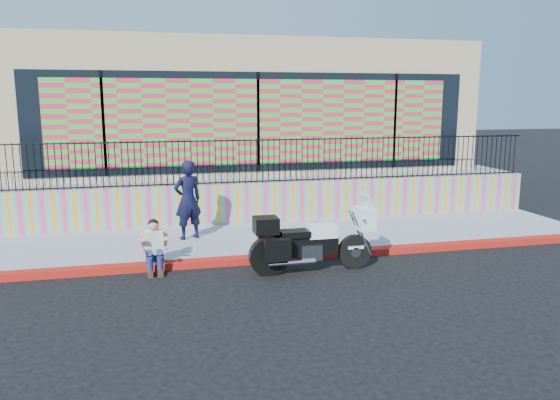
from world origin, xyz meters
name	(u,v)px	position (x,y,z in m)	size (l,w,h in m)	color
ground	(295,260)	(0.00, 0.00, 0.00)	(90.00, 90.00, 0.00)	black
red_curb	(295,257)	(0.00, 0.00, 0.07)	(16.00, 0.30, 0.15)	#9D240B
sidewalk	(278,238)	(0.00, 1.65, 0.07)	(16.00, 3.00, 0.15)	#898FA4
mural_wall	(265,202)	(0.00, 3.25, 0.70)	(16.00, 0.20, 1.10)	#FF4372
metal_fence	(265,161)	(0.00, 3.25, 1.85)	(15.80, 0.04, 1.20)	black
elevated_platform	(236,179)	(0.00, 8.35, 0.62)	(16.00, 10.00, 1.25)	#898FA4
storefront_building	(236,106)	(0.00, 8.13, 3.25)	(14.00, 8.06, 4.00)	#C5B383
police_motorcycle	(310,240)	(0.08, -0.86, 0.67)	(2.56, 0.85, 1.59)	black
police_officer	(188,200)	(-2.19, 1.86, 1.11)	(0.70, 0.46, 1.92)	black
seated_man	(154,251)	(-3.02, -0.17, 0.45)	(0.54, 0.71, 1.06)	navy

